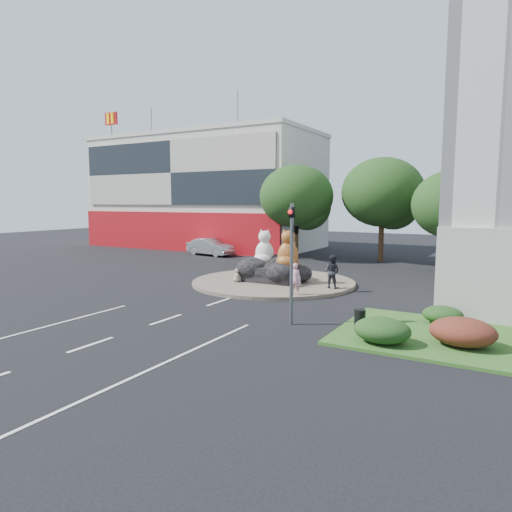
% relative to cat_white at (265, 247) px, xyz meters
% --- Properties ---
extents(ground, '(120.00, 120.00, 0.00)m').
position_rel_cat_white_xyz_m(ground, '(0.78, -10.28, -2.23)').
color(ground, black).
rests_on(ground, ground).
extents(roundabout_island, '(10.00, 10.00, 0.20)m').
position_rel_cat_white_xyz_m(roundabout_island, '(0.78, -0.28, -2.13)').
color(roundabout_island, brown).
rests_on(roundabout_island, ground).
extents(rock_plinth, '(3.20, 2.60, 0.90)m').
position_rel_cat_white_xyz_m(rock_plinth, '(0.78, -0.28, -1.58)').
color(rock_plinth, black).
rests_on(rock_plinth, roundabout_island).
extents(shophouse_block, '(25.20, 12.30, 17.40)m').
position_rel_cat_white_xyz_m(shophouse_block, '(-17.23, 17.64, 3.95)').
color(shophouse_block, silver).
rests_on(shophouse_block, ground).
extents(grass_verge, '(10.00, 6.00, 0.12)m').
position_rel_cat_white_xyz_m(grass_verge, '(12.78, -7.28, -2.17)').
color(grass_verge, '#2C521B').
rests_on(grass_verge, ground).
extents(tree_left, '(6.46, 6.46, 8.27)m').
position_rel_cat_white_xyz_m(tree_left, '(-3.15, 11.79, 3.02)').
color(tree_left, '#382314').
rests_on(tree_left, ground).
extents(tree_mid, '(6.84, 6.84, 8.76)m').
position_rel_cat_white_xyz_m(tree_mid, '(3.85, 13.79, 3.33)').
color(tree_mid, '#382314').
rests_on(tree_mid, ground).
extents(tree_right, '(5.70, 5.70, 7.30)m').
position_rel_cat_white_xyz_m(tree_right, '(9.85, 9.79, 2.40)').
color(tree_right, '#382314').
rests_on(tree_right, ground).
extents(hedge_near_green, '(2.00, 1.60, 0.90)m').
position_rel_cat_white_xyz_m(hedge_near_green, '(9.78, -9.28, -1.66)').
color(hedge_near_green, '#113715').
rests_on(hedge_near_green, grass_verge).
extents(hedge_red, '(2.20, 1.76, 0.99)m').
position_rel_cat_white_xyz_m(hedge_red, '(12.28, -8.28, -1.62)').
color(hedge_red, '#441912').
rests_on(hedge_red, grass_verge).
extents(hedge_back_green, '(1.60, 1.28, 0.72)m').
position_rel_cat_white_xyz_m(hedge_back_green, '(11.28, -5.48, -1.75)').
color(hedge_back_green, '#113715').
rests_on(hedge_back_green, grass_verge).
extents(traffic_light, '(0.44, 1.24, 5.00)m').
position_rel_cat_white_xyz_m(traffic_light, '(5.87, -8.28, 1.39)').
color(traffic_light, '#595B60').
rests_on(traffic_light, ground).
extents(cat_white, '(1.51, 1.36, 2.27)m').
position_rel_cat_white_xyz_m(cat_white, '(0.00, 0.00, 0.00)').
color(cat_white, silver).
rests_on(cat_white, rock_plinth).
extents(cat_tabby, '(1.79, 1.69, 2.38)m').
position_rel_cat_white_xyz_m(cat_tabby, '(1.90, -0.55, 0.06)').
color(cat_tabby, '#BA6C26').
rests_on(cat_tabby, rock_plinth).
extents(kitten_calico, '(0.67, 0.66, 0.85)m').
position_rel_cat_white_xyz_m(kitten_calico, '(-0.98, -1.72, -1.61)').
color(kitten_calico, beige).
rests_on(kitten_calico, roundabout_island).
extents(kitten_white, '(0.59, 0.58, 0.74)m').
position_rel_cat_white_xyz_m(kitten_white, '(2.92, -1.40, -1.66)').
color(kitten_white, silver).
rests_on(kitten_white, roundabout_island).
extents(pedestrian_pink, '(0.65, 0.47, 1.67)m').
position_rel_cat_white_xyz_m(pedestrian_pink, '(3.74, -3.46, -1.20)').
color(pedestrian_pink, pink).
rests_on(pedestrian_pink, roundabout_island).
extents(pedestrian_dark, '(1.00, 0.82, 1.89)m').
position_rel_cat_white_xyz_m(pedestrian_dark, '(4.78, -0.79, -1.09)').
color(pedestrian_dark, black).
rests_on(pedestrian_dark, roundabout_island).
extents(parked_car, '(5.10, 2.38, 1.62)m').
position_rel_cat_white_xyz_m(parked_car, '(-11.35, 10.12, -1.42)').
color(parked_car, '#ADB1B5').
rests_on(parked_car, ground).
extents(litter_bin, '(0.49, 0.49, 0.67)m').
position_rel_cat_white_xyz_m(litter_bin, '(8.45, -7.54, -1.78)').
color(litter_bin, black).
rests_on(litter_bin, grass_verge).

